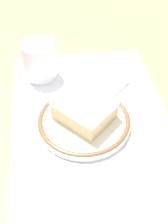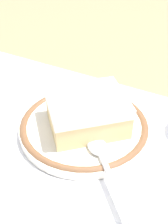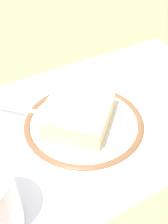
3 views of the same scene
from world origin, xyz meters
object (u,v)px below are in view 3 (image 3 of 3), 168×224
sugar_packet (165,57)px  cake_slice (80,111)px  spoon (35,112)px  plate (84,124)px

sugar_packet → cake_slice: bearing=19.9°
spoon → sugar_packet: (-0.31, -0.04, -0.01)m
cake_slice → sugar_packet: bearing=-160.1°
cake_slice → spoon: 0.08m
sugar_packet → plate: bearing=20.6°
cake_slice → spoon: bearing=-46.3°
cake_slice → spoon: size_ratio=1.26×
cake_slice → spoon: cake_slice is taller
plate → sugar_packet: size_ratio=3.63×
plate → cake_slice: size_ratio=1.37×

